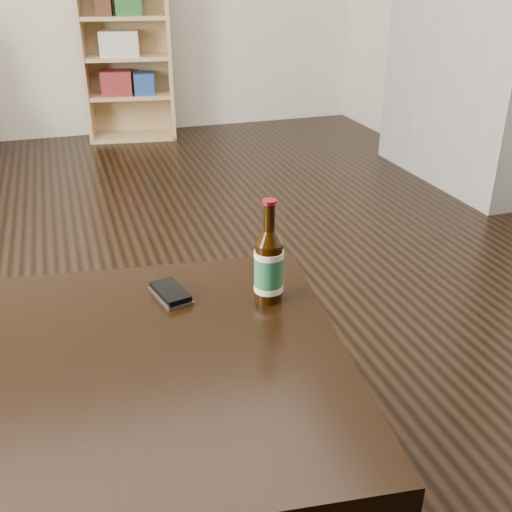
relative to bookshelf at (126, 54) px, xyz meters
name	(u,v)px	position (x,y,z in m)	size (l,w,h in m)	color
floor	(63,356)	(-0.63, -2.82, -0.62)	(5.00, 6.00, 0.01)	black
bookshelf	(126,54)	(0.00, 0.00, 0.00)	(0.68, 0.39, 1.19)	tan
beer_bottle	(269,266)	(-0.13, -3.51, -0.02)	(0.07, 0.07, 0.24)	black
phone	(171,293)	(-0.34, -3.44, -0.09)	(0.09, 0.13, 0.02)	#A4A5A7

